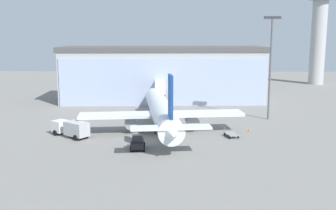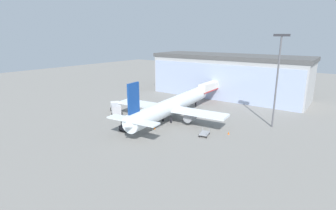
# 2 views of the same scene
# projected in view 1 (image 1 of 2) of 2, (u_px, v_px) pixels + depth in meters

# --- Properties ---
(ground) EXTENTS (240.00, 240.00, 0.00)m
(ground) POSITION_uv_depth(u_px,v_px,m) (154.00, 141.00, 61.67)
(ground) COLOR gray
(terminal_building) EXTENTS (50.75, 18.38, 13.59)m
(terminal_building) POSITION_uv_depth(u_px,v_px,m) (163.00, 74.00, 98.63)
(terminal_building) COLOR #AAAAAA
(terminal_building) RESTS_ON ground
(jet_bridge) EXTENTS (2.84, 11.50, 6.10)m
(jet_bridge) POSITION_uv_depth(u_px,v_px,m) (160.00, 88.00, 88.15)
(jet_bridge) COLOR silver
(jet_bridge) RESTS_ON ground
(control_tower) EXTENTS (8.41, 8.41, 32.40)m
(control_tower) POSITION_uv_depth(u_px,v_px,m) (319.00, 27.00, 130.07)
(control_tower) COLOR #B0B0B0
(control_tower) RESTS_ON ground
(apron_light_mast) EXTENTS (3.20, 0.40, 19.89)m
(apron_light_mast) POSITION_uv_depth(u_px,v_px,m) (271.00, 60.00, 75.35)
(apron_light_mast) COLOR #59595E
(apron_light_mast) RESTS_ON ground
(airplane) EXTENTS (28.20, 36.30, 11.15)m
(airplane) POSITION_uv_depth(u_px,v_px,m) (161.00, 111.00, 67.70)
(airplane) COLOR white
(airplane) RESTS_ON ground
(catering_truck) EXTENTS (7.17, 6.13, 2.65)m
(catering_truck) POSITION_uv_depth(u_px,v_px,m) (71.00, 128.00, 63.79)
(catering_truck) COLOR silver
(catering_truck) RESTS_ON ground
(baggage_cart) EXTENTS (2.27, 3.12, 1.50)m
(baggage_cart) POSITION_uv_depth(u_px,v_px,m) (231.00, 134.00, 63.89)
(baggage_cart) COLOR gray
(baggage_cart) RESTS_ON ground
(pushback_tug) EXTENTS (2.36, 3.32, 2.30)m
(pushback_tug) POSITION_uv_depth(u_px,v_px,m) (138.00, 143.00, 56.73)
(pushback_tug) COLOR black
(pushback_tug) RESTS_ON ground
(safety_cone_nose) EXTENTS (0.36, 0.36, 0.55)m
(safety_cone_nose) POSITION_uv_depth(u_px,v_px,m) (167.00, 140.00, 60.93)
(safety_cone_nose) COLOR orange
(safety_cone_nose) RESTS_ON ground
(safety_cone_wingtip) EXTENTS (0.36, 0.36, 0.55)m
(safety_cone_wingtip) POSITION_uv_depth(u_px,v_px,m) (249.00, 130.00, 67.51)
(safety_cone_wingtip) COLOR orange
(safety_cone_wingtip) RESTS_ON ground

